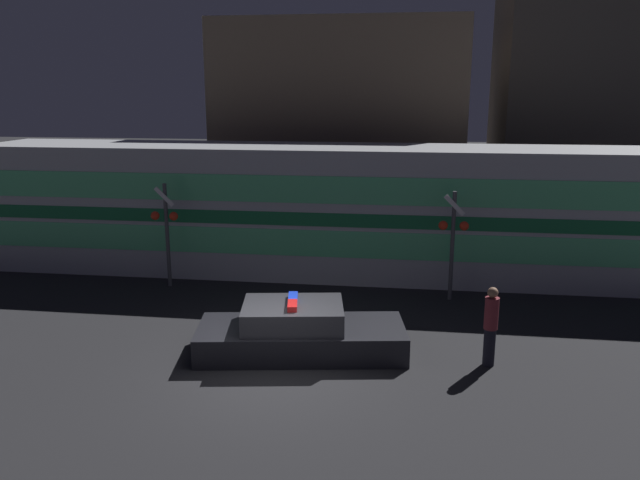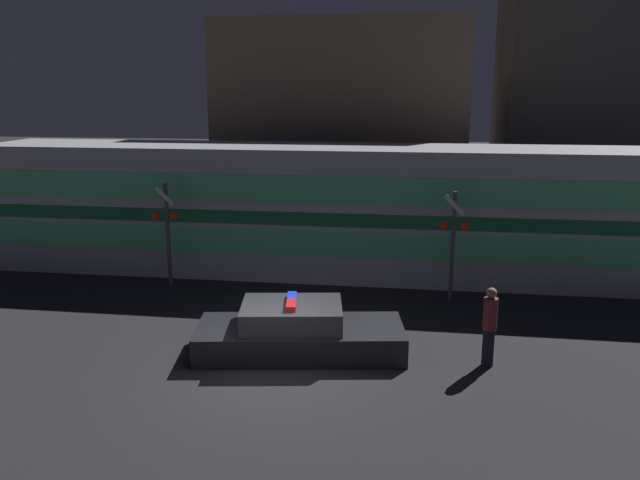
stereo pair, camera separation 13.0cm
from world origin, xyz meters
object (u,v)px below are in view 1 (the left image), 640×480
object	(u,v)px
train	(333,210)
pedestrian	(491,326)
crossing_signal_near	(453,236)
police_car	(299,333)

from	to	relation	value
train	pedestrian	xyz separation A→B (m)	(4.07, -6.55, -1.10)
pedestrian	train	bearing A→B (deg)	121.85
train	crossing_signal_near	size ratio (longest dim) A/B	7.34
train	pedestrian	bearing A→B (deg)	-58.15
train	pedestrian	distance (m)	7.79
police_car	crossing_signal_near	distance (m)	5.53
pedestrian	crossing_signal_near	bearing A→B (deg)	97.41
pedestrian	crossing_signal_near	world-z (taller)	crossing_signal_near
train	crossing_signal_near	distance (m)	4.28
pedestrian	police_car	bearing A→B (deg)	178.89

